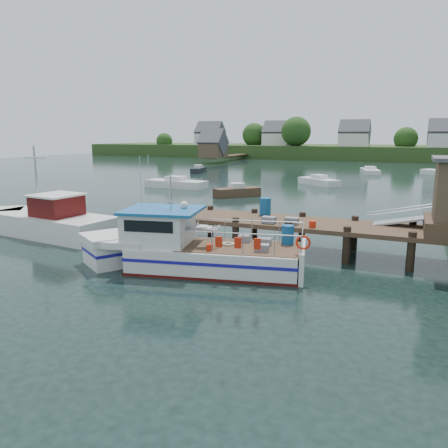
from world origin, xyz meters
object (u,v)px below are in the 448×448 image
at_px(dock, 402,210).
at_px(moored_rowboat, 237,191).
at_px(work_boat, 46,221).
at_px(moored_a, 176,183).
at_px(moored_b, 319,181).
at_px(moored_d, 370,171).
at_px(moored_far, 446,173).
at_px(moored_e, 199,170).
at_px(lobster_boat, 187,249).

relative_size(dock, moored_rowboat, 4.24).
relative_size(work_boat, moored_a, 1.41).
relative_size(work_boat, moored_b, 1.81).
relative_size(moored_b, moored_d, 0.83).
xyz_separation_m(moored_far, moored_e, (-32.10, -8.96, 0.02)).
xyz_separation_m(moored_b, moored_d, (3.69, 17.26, -0.06)).
relative_size(moored_far, moored_a, 0.98).
relative_size(dock, moored_a, 2.57).
distance_m(lobster_boat, moored_rowboat, 21.22).
bearing_deg(moored_rowboat, dock, -65.86).
xyz_separation_m(moored_d, moored_e, (-22.57, -8.32, 0.06)).
bearing_deg(moored_d, dock, -67.20).
bearing_deg(moored_d, lobster_boat, -76.87).
bearing_deg(moored_b, lobster_boat, -83.92).
bearing_deg(moored_a, work_boat, -57.02).
xyz_separation_m(dock, moored_d, (-5.17, 44.58, -1.88)).
xyz_separation_m(moored_rowboat, moored_e, (-14.02, 20.47, -0.02)).
height_order(lobster_boat, moored_a, lobster_boat).
distance_m(moored_rowboat, moored_d, 30.04).
distance_m(work_boat, moored_a, 21.81).
xyz_separation_m(lobster_boat, moored_a, (-14.02, 23.88, -0.39)).
xyz_separation_m(moored_far, moored_a, (-26.18, -25.92, 0.04)).
xyz_separation_m(moored_a, moored_d, (16.65, 25.29, -0.08)).
bearing_deg(moored_b, dock, -67.86).
xyz_separation_m(dock, moored_a, (-21.82, 19.29, -1.81)).
bearing_deg(moored_far, moored_e, -143.28).
relative_size(lobster_boat, moored_e, 2.24).
height_order(work_boat, moored_far, work_boat).
relative_size(work_boat, moored_d, 1.51).
height_order(lobster_boat, moored_d, lobster_boat).
distance_m(work_boat, moored_rowboat, 18.38).
xyz_separation_m(moored_rowboat, moored_d, (8.55, 28.80, -0.08)).
relative_size(moored_rowboat, moored_far, 0.62).
bearing_deg(lobster_boat, moored_b, 80.01).
distance_m(lobster_boat, work_boat, 10.28).
height_order(dock, moored_d, dock).
bearing_deg(work_boat, moored_b, 79.51).
xyz_separation_m(moored_rowboat, moored_a, (-8.10, 3.51, -0.00)).
relative_size(work_boat, moored_e, 2.14).
height_order(moored_rowboat, moored_a, moored_rowboat).
bearing_deg(dock, work_boat, -173.16).
distance_m(moored_far, moored_a, 36.84).
xyz_separation_m(work_boat, moored_a, (-4.04, 21.43, -0.32)).
bearing_deg(moored_e, moored_far, -6.07).
distance_m(work_boat, moored_e, 39.67).
xyz_separation_m(work_boat, moored_d, (12.61, 46.72, -0.39)).
distance_m(lobster_boat, moored_far, 51.27).
xyz_separation_m(moored_a, moored_e, (-5.93, 16.97, -0.02)).
xyz_separation_m(lobster_boat, moored_e, (-19.95, 40.85, -0.41)).
relative_size(moored_far, moored_e, 1.48).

